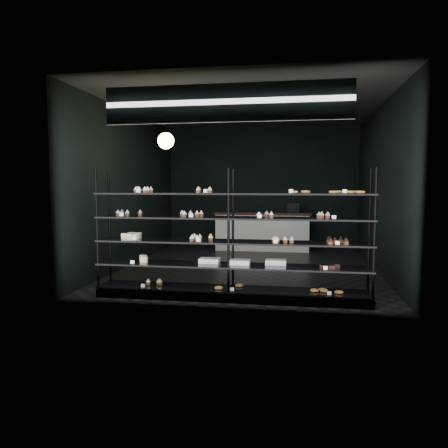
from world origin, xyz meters
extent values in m
cube|color=black|center=(0.00, 0.00, 0.01)|extent=(5.00, 6.00, 0.01)
cube|color=black|center=(0.00, 0.00, 3.20)|extent=(5.00, 6.00, 0.01)
cube|color=black|center=(0.00, 3.00, 1.60)|extent=(5.00, 0.01, 3.20)
cube|color=black|center=(0.00, -3.00, 1.60)|extent=(5.00, 0.01, 3.20)
cube|color=black|center=(-2.50, 0.00, 1.60)|extent=(0.01, 6.00, 3.20)
cube|color=black|center=(2.50, 0.00, 1.60)|extent=(0.01, 6.00, 3.20)
cube|color=black|center=(0.00, -2.45, 0.06)|extent=(4.00, 0.50, 0.12)
cylinder|color=black|center=(-1.97, -2.67, 0.99)|extent=(0.04, 0.04, 1.85)
cylinder|color=black|center=(-1.97, -2.23, 0.99)|extent=(0.04, 0.04, 1.85)
cylinder|color=black|center=(0.00, -2.67, 0.99)|extent=(0.04, 0.04, 1.85)
cylinder|color=black|center=(0.00, -2.23, 0.99)|extent=(0.04, 0.04, 1.85)
cylinder|color=black|center=(1.97, -2.67, 0.99)|extent=(0.04, 0.04, 1.85)
cylinder|color=black|center=(1.97, -2.23, 0.99)|extent=(0.04, 0.04, 1.85)
cube|color=black|center=(0.00, -2.45, 0.15)|extent=(4.00, 0.50, 0.03)
cube|color=black|center=(0.00, -2.45, 0.50)|extent=(4.00, 0.50, 0.02)
cube|color=black|center=(0.00, -2.45, 0.85)|extent=(4.00, 0.50, 0.02)
cube|color=black|center=(0.00, -2.45, 1.20)|extent=(4.00, 0.50, 0.02)
cube|color=black|center=(0.00, -2.45, 1.55)|extent=(4.00, 0.50, 0.02)
cube|color=white|center=(-1.28, -2.63, 1.59)|extent=(0.06, 0.04, 0.06)
cube|color=white|center=(-0.35, -2.63, 1.59)|extent=(0.06, 0.04, 0.06)
cube|color=white|center=(0.85, -2.63, 1.59)|extent=(0.05, 0.04, 0.06)
cube|color=white|center=(1.59, -2.63, 1.59)|extent=(0.06, 0.04, 0.06)
cube|color=white|center=(-1.56, -2.63, 1.24)|extent=(0.06, 0.04, 0.06)
cube|color=white|center=(-0.59, -2.63, 1.24)|extent=(0.05, 0.04, 0.06)
cube|color=white|center=(0.46, -2.63, 1.24)|extent=(0.06, 0.04, 0.06)
cube|color=white|center=(1.42, -2.63, 1.24)|extent=(0.06, 0.04, 0.06)
cube|color=white|center=(-1.42, -2.63, 0.89)|extent=(0.06, 0.04, 0.06)
cube|color=white|center=(-0.39, -2.63, 0.89)|extent=(0.06, 0.04, 0.06)
cube|color=white|center=(0.70, -2.63, 0.89)|extent=(0.05, 0.04, 0.06)
cube|color=white|center=(1.48, -2.63, 0.89)|extent=(0.06, 0.04, 0.06)
cube|color=white|center=(-1.40, -2.63, 0.54)|extent=(0.06, 0.04, 0.06)
cube|color=white|center=(1.39, -2.63, 0.54)|extent=(0.06, 0.04, 0.06)
cube|color=white|center=(-1.25, -2.63, 0.19)|extent=(0.06, 0.04, 0.06)
cube|color=white|center=(0.04, -2.63, 0.19)|extent=(0.05, 0.04, 0.06)
cube|color=white|center=(1.37, -2.63, 0.19)|extent=(0.06, 0.04, 0.06)
cube|color=#0C1A3F|center=(0.00, -2.92, 2.75)|extent=(3.20, 0.04, 0.45)
cube|color=white|center=(0.00, -2.94, 2.75)|extent=(3.30, 0.02, 0.50)
cylinder|color=black|center=(-1.35, -1.20, 2.89)|extent=(0.01, 0.01, 0.59)
sphere|color=#FFDC59|center=(-1.35, -1.20, 2.45)|extent=(0.28, 0.28, 0.28)
cube|color=white|center=(0.07, 2.50, 0.46)|extent=(2.36, 0.60, 0.92)
cube|color=black|center=(0.07, 2.50, 0.95)|extent=(2.45, 0.65, 0.06)
cube|color=black|center=(0.85, 2.50, 1.10)|extent=(0.30, 0.30, 0.25)
camera|label=1|loc=(0.95, -8.69, 1.68)|focal=35.00mm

